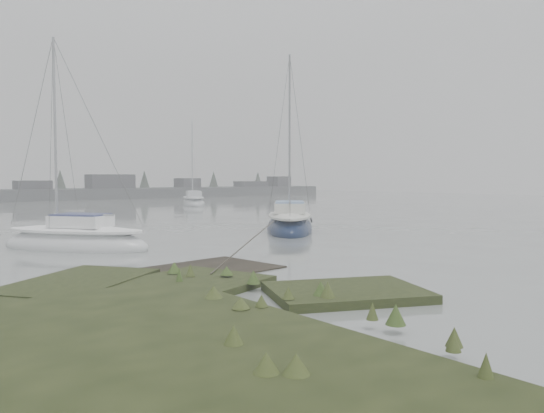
{
  "coord_description": "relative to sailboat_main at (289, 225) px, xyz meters",
  "views": [
    {
      "loc": [
        -8.58,
        -8.88,
        2.76
      ],
      "look_at": [
        2.88,
        5.15,
        1.8
      ],
      "focal_mm": 35.0,
      "sensor_mm": 36.0,
      "label": 1
    }
  ],
  "objects": [
    {
      "name": "ground",
      "position": [
        -9.65,
        18.01,
        -0.31
      ],
      "size": [
        160.0,
        160.0,
        0.0
      ],
      "primitive_type": "plane",
      "color": "slate",
      "rests_on": "ground"
    },
    {
      "name": "sailboat_far_b",
      "position": [
        10.12,
        26.72,
        -0.02
      ],
      "size": [
        4.89,
        7.05,
        9.53
      ],
      "rotation": [
        0.0,
        0.0,
        -0.44
      ],
      "color": "#9EA3A8",
      "rests_on": "ground"
    },
    {
      "name": "sailboat_main",
      "position": [
        0.0,
        0.0,
        0.0
      ],
      "size": [
        6.46,
        6.97,
        10.12
      ],
      "rotation": [
        0.0,
        0.0,
        -0.71
      ],
      "color": "#0D1833",
      "rests_on": "ground"
    },
    {
      "name": "sailboat_white",
      "position": [
        -11.14,
        -0.01,
        -0.04
      ],
      "size": [
        5.37,
        6.33,
        8.9
      ],
      "rotation": [
        0.0,
        0.0,
        0.62
      ],
      "color": "silver",
      "rests_on": "ground"
    },
    {
      "name": "far_shoreline",
      "position": [
        17.2,
        49.91,
        0.54
      ],
      "size": [
        60.0,
        8.0,
        4.15
      ],
      "color": "#4C4F51",
      "rests_on": "ground"
    }
  ]
}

